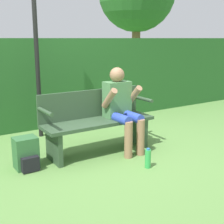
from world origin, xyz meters
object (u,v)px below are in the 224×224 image
Objects in this scene: water_bottle at (148,159)px; signpost at (36,42)px; backpack at (26,154)px; park_bench at (97,121)px; person_seated at (121,105)px.

water_bottle is 0.10× the size of signpost.
water_bottle is at bearing -32.36° from backpack.
backpack is (-1.02, -0.05, -0.26)m from park_bench.
signpost is at bearing 110.82° from park_bench.
backpack is 1.85m from signpost.
signpost is (-0.75, 1.22, 0.85)m from person_seated.
park_bench is at bearing 159.66° from person_seated.
park_bench reaches higher than water_bottle.
person_seated reaches higher than backpack.
backpack reaches higher than water_bottle.
person_seated is at bearing 82.37° from water_bottle.
water_bottle is at bearing -71.50° from signpost.
signpost reaches higher than park_bench.
signpost is (-0.42, 1.10, 1.05)m from park_bench.
signpost is (-0.65, 1.94, 1.38)m from water_bottle.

